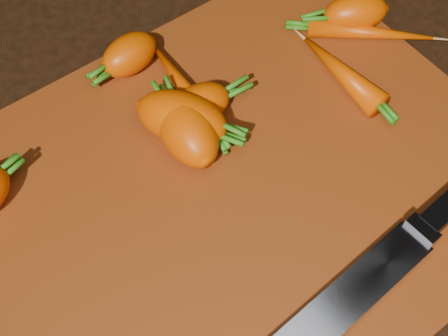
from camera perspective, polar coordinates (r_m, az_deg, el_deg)
ground at (r=0.57m, az=0.60°, el=-2.56°), size 2.00×2.00×0.01m
cutting_board at (r=0.56m, az=0.61°, el=-2.01°), size 0.50×0.40×0.01m
carrot_1 at (r=0.56m, az=-3.87°, el=4.55°), size 0.09×0.10×0.05m
carrot_2 at (r=0.56m, az=-3.44°, el=3.61°), size 0.06×0.09×0.05m
carrot_3 at (r=0.63m, az=-8.66°, el=10.22°), size 0.07×0.05×0.04m
carrot_4 at (r=0.58m, az=-2.22°, el=5.86°), size 0.06×0.05×0.04m
carrot_5 at (r=0.67m, az=11.93°, el=13.73°), size 0.08×0.06×0.04m
carrot_6 at (r=0.60m, az=-3.74°, el=7.38°), size 0.04×0.12×0.02m
carrot_7 at (r=0.67m, az=13.22°, el=11.98°), size 0.11×0.10×0.02m
carrot_8 at (r=0.62m, az=10.66°, el=8.64°), size 0.03×0.11×0.03m
knife at (r=0.51m, az=11.97°, el=-10.96°), size 0.31×0.05×0.02m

